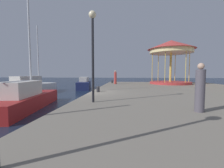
% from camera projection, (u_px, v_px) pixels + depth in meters
% --- Properties ---
extents(ground_plane, '(120.00, 120.00, 0.00)m').
position_uv_depth(ground_plane, '(90.00, 102.00, 11.93)').
color(ground_plane, '#162338').
extents(quay_dock, '(14.73, 27.23, 0.80)m').
position_uv_depth(quay_dock, '(190.00, 99.00, 11.18)').
color(quay_dock, gray).
rests_on(quay_dock, ground).
extents(sailboat_red, '(2.97, 6.81, 7.71)m').
position_uv_depth(sailboat_red, '(23.00, 99.00, 9.53)').
color(sailboat_red, maroon).
rests_on(sailboat_red, ground).
extents(sailboat_white, '(2.53, 7.32, 7.66)m').
position_uv_depth(sailboat_white, '(30.00, 87.00, 16.66)').
color(sailboat_white, white).
rests_on(sailboat_white, ground).
extents(motorboat_navy, '(2.58, 5.37, 1.67)m').
position_uv_depth(motorboat_navy, '(84.00, 84.00, 21.77)').
color(motorboat_navy, '#19214C').
rests_on(motorboat_navy, ground).
extents(carousel, '(6.05, 6.05, 5.72)m').
position_uv_depth(carousel, '(171.00, 51.00, 20.18)').
color(carousel, '#B23333').
rests_on(carousel, quay_dock).
extents(lamp_post_mid_promenade, '(0.36, 0.36, 4.44)m').
position_uv_depth(lamp_post_mid_promenade, '(93.00, 41.00, 7.48)').
color(lamp_post_mid_promenade, black).
rests_on(lamp_post_mid_promenade, quay_dock).
extents(bollard_north, '(0.24, 0.24, 0.40)m').
position_uv_depth(bollard_north, '(98.00, 89.00, 12.19)').
color(bollard_north, '#2D2D33').
rests_on(bollard_north, quay_dock).
extents(bollard_center, '(0.24, 0.24, 0.40)m').
position_uv_depth(bollard_center, '(112.00, 82.00, 22.14)').
color(bollard_center, '#2D2D33').
rests_on(bollard_center, quay_dock).
extents(bollard_south, '(0.24, 0.24, 0.40)m').
position_uv_depth(bollard_south, '(98.00, 89.00, 11.71)').
color(bollard_south, '#2D2D33').
rests_on(bollard_south, quay_dock).
extents(person_near_carousel, '(0.34, 0.34, 1.79)m').
position_uv_depth(person_near_carousel, '(115.00, 78.00, 20.30)').
color(person_near_carousel, '#B23833').
rests_on(person_near_carousel, quay_dock).
extents(person_by_the_water, '(0.34, 0.34, 1.82)m').
position_uv_depth(person_by_the_water, '(200.00, 89.00, 5.72)').
color(person_by_the_water, '#514C56').
rests_on(person_by_the_water, quay_dock).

